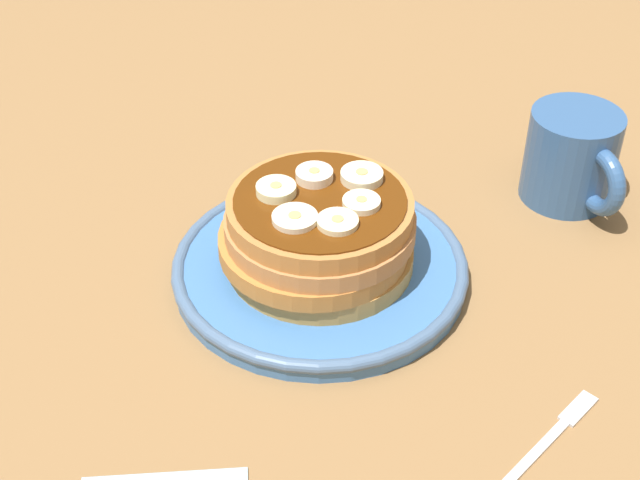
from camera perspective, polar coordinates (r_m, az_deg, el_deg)
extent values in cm
cube|color=olive|center=(76.94, 0.00, -3.20)|extent=(140.00, 140.00, 3.00)
cylinder|color=#3F72B2|center=(75.44, 0.00, -1.89)|extent=(24.38, 24.38, 1.60)
torus|color=#496588|center=(75.08, 0.00, -1.56)|extent=(24.77, 24.77, 1.12)
cylinder|color=#BB8842|center=(74.44, 0.15, -0.94)|extent=(15.48, 15.48, 1.58)
cylinder|color=#BB7635|center=(72.97, -0.27, -0.29)|extent=(15.58, 15.58, 1.58)
cylinder|color=#B97B47|center=(72.07, -0.03, 0.74)|extent=(15.51, 15.51, 1.58)
cylinder|color=#B67539|center=(71.86, -0.15, 2.18)|extent=(14.98, 14.98, 1.58)
cylinder|color=#592B0A|center=(71.04, 0.00, 2.56)|extent=(13.82, 13.82, 0.16)
cylinder|color=#F2E3C2|center=(68.64, -1.60, 1.35)|extent=(3.55, 3.55, 0.64)
cylinder|color=tan|center=(68.42, -1.61, 1.60)|extent=(1.00, 1.00, 0.08)
cylinder|color=#F5F3B7|center=(71.52, -2.80, 3.17)|extent=(3.23, 3.23, 0.93)
cylinder|color=tan|center=(71.24, -2.81, 3.50)|extent=(0.90, 0.90, 0.08)
cylinder|color=#FBEEC3|center=(70.30, 2.64, 2.35)|extent=(3.01, 3.01, 0.69)
cylinder|color=tan|center=(70.08, 2.65, 2.61)|extent=(0.84, 0.84, 0.08)
cylinder|color=#F7E8B3|center=(68.21, 1.04, 1.10)|extent=(3.22, 3.22, 0.64)
cylinder|color=tan|center=(68.00, 1.04, 1.34)|extent=(0.90, 0.90, 0.08)
cylinder|color=#F0EBC2|center=(73.14, 2.66, 4.03)|extent=(3.48, 3.48, 0.90)
cylinder|color=tan|center=(72.87, 2.67, 4.35)|extent=(0.97, 0.97, 0.08)
cylinder|color=#F7E4C6|center=(73.10, -0.36, 4.09)|extent=(3.06, 3.06, 0.97)
cylinder|color=tan|center=(72.81, -0.36, 4.43)|extent=(0.86, 0.86, 0.08)
cylinder|color=#33598C|center=(86.18, 15.60, 5.14)|extent=(8.40, 8.40, 8.71)
cylinder|color=black|center=(84.41, 16.00, 7.12)|extent=(7.14, 7.14, 0.52)
torus|color=#33598C|center=(83.37, 17.29, 3.58)|extent=(6.39, 1.51, 6.39)
cube|color=silver|center=(63.84, 13.02, -13.47)|extent=(4.53, 8.95, 0.50)
cube|color=silver|center=(67.85, 16.07, -10.17)|extent=(2.58, 3.71, 0.50)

